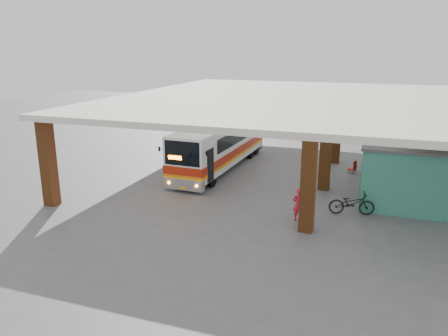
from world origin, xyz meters
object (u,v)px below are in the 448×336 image
motorcycle (352,203)px  coach_bus (221,144)px  pedestrian (299,204)px  red_chair (353,167)px

motorcycle → coach_bus: bearing=44.7°
pedestrian → motorcycle: bearing=-172.4°
coach_bus → red_chair: coach_bus is taller
coach_bus → red_chair: 8.45m
motorcycle → red_chair: 7.22m
motorcycle → red_chair: size_ratio=2.63×
pedestrian → red_chair: size_ratio=1.90×
coach_bus → pedestrian: (6.31, -7.08, -0.84)m
red_chair → coach_bus: bearing=-147.1°
coach_bus → motorcycle: size_ratio=5.30×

